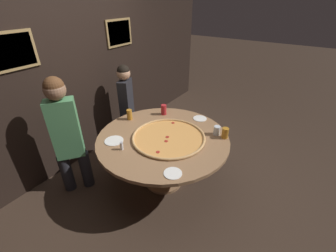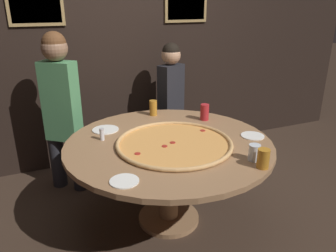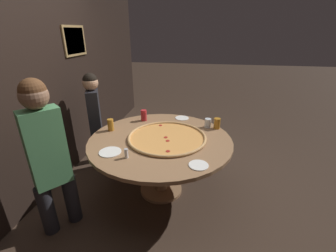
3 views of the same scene
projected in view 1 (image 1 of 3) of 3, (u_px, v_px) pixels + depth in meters
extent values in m
plane|color=#38281E|center=(164.00, 181.00, 3.16)|extent=(24.00, 24.00, 0.00)
cube|color=black|center=(80.00, 73.00, 3.18)|extent=(6.40, 0.06, 2.60)
cube|color=#9E7F4C|center=(11.00, 51.00, 2.36)|extent=(0.52, 0.02, 0.40)
cube|color=#B2A893|center=(12.00, 51.00, 2.36)|extent=(0.46, 0.01, 0.34)
cube|color=#9E7F4C|center=(119.00, 33.00, 3.51)|extent=(0.52, 0.02, 0.40)
cube|color=#B2A893|center=(119.00, 33.00, 3.51)|extent=(0.46, 0.01, 0.34)
cylinder|color=#936B47|center=(163.00, 138.00, 2.80)|extent=(1.64, 1.64, 0.04)
cylinder|color=#936B47|center=(163.00, 161.00, 2.98)|extent=(0.16, 0.16, 0.70)
cylinder|color=#936B47|center=(164.00, 180.00, 3.15)|extent=(0.52, 0.52, 0.04)
cylinder|color=#E0994C|center=(169.00, 138.00, 2.76)|extent=(0.86, 0.86, 0.01)
torus|color=tan|center=(169.00, 137.00, 2.75)|extent=(0.90, 0.90, 0.03)
cylinder|color=#A8281E|center=(167.00, 137.00, 2.76)|extent=(0.04, 0.04, 0.00)
cylinder|color=#A8281E|center=(173.00, 123.00, 3.06)|extent=(0.04, 0.04, 0.00)
cylinder|color=#A8281E|center=(166.00, 141.00, 2.68)|extent=(0.04, 0.04, 0.00)
cylinder|color=#A8281E|center=(158.00, 152.00, 2.49)|extent=(0.04, 0.04, 0.00)
cylinder|color=#B22328|center=(164.00, 110.00, 3.27)|extent=(0.08, 0.08, 0.15)
cylinder|color=silver|center=(217.00, 130.00, 2.80)|extent=(0.08, 0.08, 0.12)
cylinder|color=#BC7A23|center=(225.00, 133.00, 2.74)|extent=(0.08, 0.08, 0.13)
cylinder|color=#BC7A23|center=(130.00, 115.00, 3.14)|extent=(0.07, 0.07, 0.15)
cylinder|color=white|center=(114.00, 141.00, 2.70)|extent=(0.23, 0.23, 0.01)
cylinder|color=white|center=(173.00, 173.00, 2.21)|extent=(0.18, 0.18, 0.01)
cylinder|color=white|center=(200.00, 118.00, 3.19)|extent=(0.19, 0.19, 0.01)
cylinder|color=silver|center=(122.00, 146.00, 2.54)|extent=(0.04, 0.04, 0.08)
cylinder|color=#B7B7BC|center=(121.00, 143.00, 2.51)|extent=(0.04, 0.04, 0.01)
cylinder|color=#232328|center=(86.00, 169.00, 2.98)|extent=(0.20, 0.20, 0.53)
cylinder|color=#232328|center=(67.00, 173.00, 2.91)|extent=(0.20, 0.20, 0.53)
cube|color=#4C8C59|center=(65.00, 129.00, 2.62)|extent=(0.36, 0.33, 0.75)
sphere|color=#8C664C|center=(55.00, 90.00, 2.38)|extent=(0.23, 0.23, 0.23)
sphere|color=brown|center=(54.00, 86.00, 2.36)|extent=(0.21, 0.21, 0.21)
cylinder|color=#232328|center=(131.00, 127.00, 3.97)|extent=(0.17, 0.17, 0.47)
cylinder|color=#232328|center=(127.00, 134.00, 3.79)|extent=(0.17, 0.17, 0.47)
cube|color=#232328|center=(126.00, 100.00, 3.59)|extent=(0.32, 0.26, 0.66)
sphere|color=tan|center=(123.00, 73.00, 3.37)|extent=(0.21, 0.21, 0.21)
sphere|color=black|center=(123.00, 71.00, 3.35)|extent=(0.19, 0.19, 0.19)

